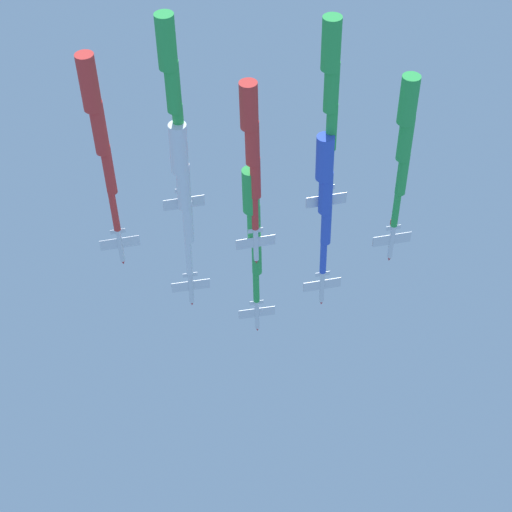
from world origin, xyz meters
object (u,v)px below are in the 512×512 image
object	(u,v)px
jet_starboard_inner	(325,194)
jet_port_outer	(405,140)
jet_starboard_outer	(172,88)
jet_starboard_mid	(99,129)
jet_trail_port	(331,89)
jet_port_inner	(183,188)
jet_lead	(253,226)
jet_port_mid	(252,145)

from	to	relation	value
jet_starboard_inner	jet_port_outer	world-z (taller)	jet_port_outer
jet_starboard_inner	jet_starboard_outer	bearing A→B (deg)	-110.05
jet_starboard_inner	jet_starboard_mid	size ratio (longest dim) A/B	0.89
jet_starboard_outer	jet_trail_port	distance (m)	28.66
jet_starboard_mid	jet_port_outer	bearing A→B (deg)	32.91
jet_port_inner	jet_starboard_inner	xyz separation A→B (m)	(23.47, 15.44, -0.04)
jet_port_inner	jet_port_outer	size ratio (longest dim) A/B	1.05
jet_port_inner	jet_port_outer	xyz separation A→B (m)	(42.09, 12.59, 1.86)
jet_starboard_outer	jet_port_inner	bearing A→B (deg)	118.19
jet_lead	jet_port_outer	xyz separation A→B (m)	(36.22, -4.89, -0.68)
jet_port_inner	jet_starboard_mid	distance (m)	20.12
jet_port_outer	jet_lead	bearing A→B (deg)	172.32
jet_port_mid	jet_port_outer	bearing A→B (deg)	28.58
jet_starboard_mid	jet_port_outer	xyz separation A→B (m)	(48.73, 31.54, 0.45)
jet_starboard_mid	jet_starboard_outer	xyz separation A→B (m)	(17.26, -0.86, -0.72)
jet_port_outer	jet_trail_port	bearing A→B (deg)	-111.23
jet_port_inner	jet_starboard_inner	bearing A→B (deg)	33.34
jet_starboard_mid	jet_port_mid	bearing A→B (deg)	37.27
jet_port_mid	jet_port_inner	bearing A→B (deg)	175.25
jet_starboard_inner	jet_starboard_outer	size ratio (longest dim) A/B	0.96
jet_starboard_inner	jet_trail_port	distance (m)	23.69
jet_starboard_mid	jet_port_outer	size ratio (longest dim) A/B	1.13
jet_starboard_inner	jet_port_outer	bearing A→B (deg)	-8.70
jet_starboard_mid	jet_port_inner	bearing A→B (deg)	70.67
jet_port_mid	jet_starboard_outer	bearing A→B (deg)	-107.59
jet_starboard_inner	jet_trail_port	xyz separation A→B (m)	(11.74, -20.54, 1.17)
jet_port_outer	jet_trail_port	xyz separation A→B (m)	(-6.87, -17.69, -0.73)
jet_port_inner	jet_trail_port	size ratio (longest dim) A/B	1.03
jet_starboard_mid	jet_port_outer	distance (m)	58.05
jet_port_mid	jet_port_outer	world-z (taller)	jet_port_outer
jet_port_outer	jet_starboard_inner	bearing A→B (deg)	171.30
jet_starboard_inner	jet_starboard_outer	distance (m)	37.52
jet_port_inner	jet_lead	bearing A→B (deg)	71.45
jet_starboard_inner	jet_trail_port	bearing A→B (deg)	-60.25
jet_lead	jet_trail_port	xyz separation A→B (m)	(29.35, -22.58, -1.42)
jet_starboard_mid	jet_trail_port	world-z (taller)	jet_starboard_mid
jet_port_inner	jet_starboard_inner	world-z (taller)	jet_port_inner
jet_starboard_mid	jet_starboard_outer	bearing A→B (deg)	-2.84
jet_port_inner	jet_trail_port	distance (m)	35.60
jet_starboard_outer	jet_lead	bearing A→B (deg)	97.26
jet_starboard_outer	jet_trail_port	xyz separation A→B (m)	(24.60, 14.70, 0.44)
jet_port_mid	jet_starboard_outer	size ratio (longest dim) A/B	0.95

